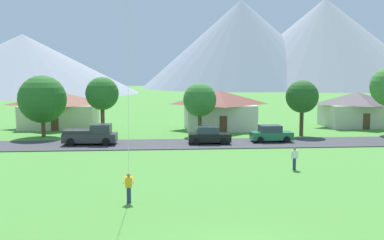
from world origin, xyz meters
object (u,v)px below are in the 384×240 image
house_right_center (219,109)px  watcher_person (294,158)px  pickup_truck_charcoal_west_side (91,134)px  house_leftmost (60,109)px  house_left_center (356,109)px  tree_right_of_center (102,94)px  tree_near_left (302,97)px  tree_left_of_center (200,100)px  parked_car_green_west_end (271,134)px  tree_near_right (42,99)px  parked_car_black_mid_west (209,136)px

house_right_center → watcher_person: bearing=-84.4°
pickup_truck_charcoal_west_side → watcher_person: pickup_truck_charcoal_west_side is taller
house_leftmost → watcher_person: size_ratio=5.95×
house_left_center → tree_right_of_center: bearing=-167.4°
house_left_center → tree_near_left: tree_near_left is taller
tree_near_left → tree_left_of_center: size_ratio=1.05×
house_leftmost → tree_near_left: (28.72, -9.47, 2.01)m
house_leftmost → pickup_truck_charcoal_west_side: house_leftmost is taller
parked_car_green_west_end → pickup_truck_charcoal_west_side: bearing=-178.7°
tree_near_left → parked_car_green_west_end: size_ratio=1.48×
house_right_center → tree_near_right: bearing=-164.9°
house_right_center → watcher_person: (2.34, -23.92, -1.63)m
house_right_center → parked_car_black_mid_west: 12.26m
tree_near_right → watcher_person: tree_near_right is taller
house_left_center → tree_near_right: size_ratio=1.29×
house_leftmost → house_right_center: 20.46m
pickup_truck_charcoal_west_side → house_left_center: bearing=20.9°
tree_left_of_center → watcher_person: (5.34, -18.04, -3.17)m
house_right_center → tree_near_right: (-20.40, -5.51, 1.67)m
tree_near_left → parked_car_black_mid_west: (-11.06, -4.97, -3.52)m
house_left_center → tree_near_right: tree_near_right is taller
house_left_center → parked_car_green_west_end: bearing=-140.1°
house_right_center → tree_right_of_center: bearing=-155.6°
house_right_center → tree_left_of_center: bearing=-117.0°
parked_car_black_mid_west → house_left_center: bearing=31.4°
house_right_center → house_left_center: bearing=2.9°
watcher_person → pickup_truck_charcoal_west_side: bearing=143.3°
tree_left_of_center → parked_car_black_mid_west: tree_left_of_center is taller
house_leftmost → pickup_truck_charcoal_west_side: 15.41m
tree_near_left → parked_car_black_mid_west: 12.63m
house_right_center → tree_right_of_center: 15.30m
tree_near_left → watcher_person: 18.42m
house_left_center → pickup_truck_charcoal_west_side: bearing=-159.1°
tree_near_right → parked_car_black_mid_west: (17.76, -6.35, -3.32)m
tree_left_of_center → parked_car_black_mid_west: (0.36, -5.98, -3.18)m
pickup_truck_charcoal_west_side → watcher_person: 20.71m
house_leftmost → tree_near_left: 30.31m
tree_left_of_center → tree_near_left: bearing=-5.0°
tree_near_left → tree_left_of_center: bearing=175.0°
parked_car_black_mid_west → house_leftmost: bearing=140.7°
parked_car_green_west_end → pickup_truck_charcoal_west_side: 18.13m
house_leftmost → tree_left_of_center: size_ratio=1.68×
tree_left_of_center → tree_near_right: size_ratio=0.87×
house_leftmost → watcher_person: (22.63, -26.50, -1.50)m
house_left_center → parked_car_black_mid_west: house_left_center is taller
house_leftmost → tree_near_right: size_ratio=1.46×
house_leftmost → watcher_person: bearing=-49.5°
house_right_center → tree_right_of_center: tree_right_of_center is taller
tree_near_right → watcher_person: size_ratio=4.07×
tree_near_right → house_leftmost: bearing=89.3°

